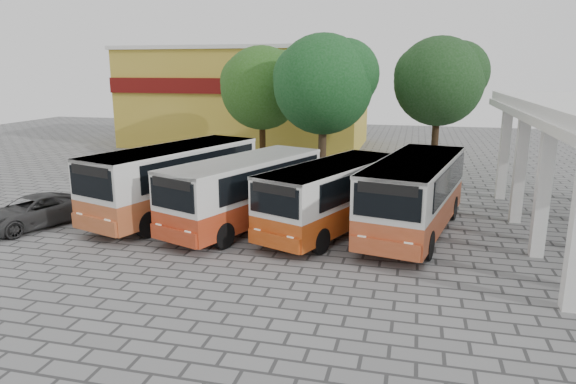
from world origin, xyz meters
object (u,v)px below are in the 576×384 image
(bus_centre_left, at_px, (245,188))
(bus_far_right, at_px, (415,191))
(bus_far_left, at_px, (175,177))
(bus_centre_right, at_px, (332,193))
(parked_car, at_px, (33,212))

(bus_centre_left, relative_size, bus_far_right, 0.97)
(bus_far_left, bearing_deg, bus_centre_left, 6.64)
(bus_centre_left, xyz_separation_m, bus_centre_right, (3.65, 0.24, -0.06))
(bus_far_right, bearing_deg, bus_centre_right, -158.75)
(bus_far_left, distance_m, bus_centre_right, 7.19)
(bus_centre_left, bearing_deg, bus_far_right, 27.18)
(bus_far_right, relative_size, parked_car, 1.88)
(bus_centre_left, distance_m, parked_car, 9.03)
(bus_far_left, xyz_separation_m, parked_car, (-5.17, -2.90, -1.17))
(bus_centre_left, height_order, bus_centre_right, bus_centre_left)
(bus_centre_right, relative_size, bus_far_right, 0.94)
(bus_centre_left, bearing_deg, bus_far_left, -170.60)
(bus_centre_right, bearing_deg, parked_car, -146.97)
(parked_car, bearing_deg, bus_far_right, 31.30)
(bus_far_right, height_order, parked_car, bus_far_right)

